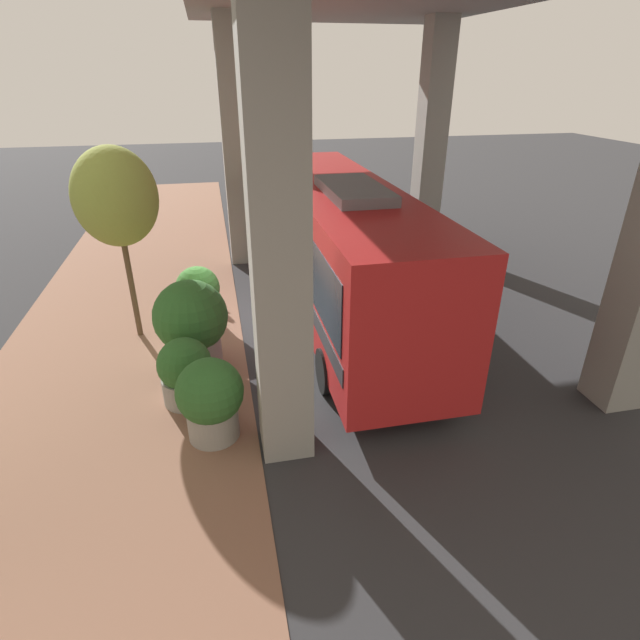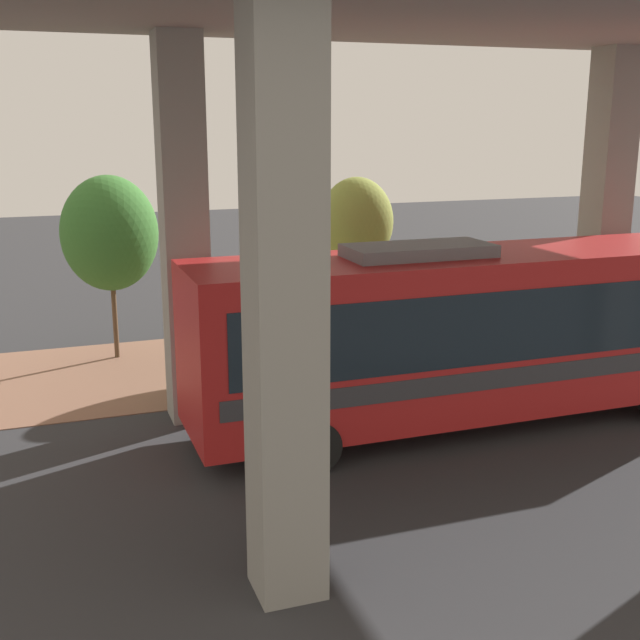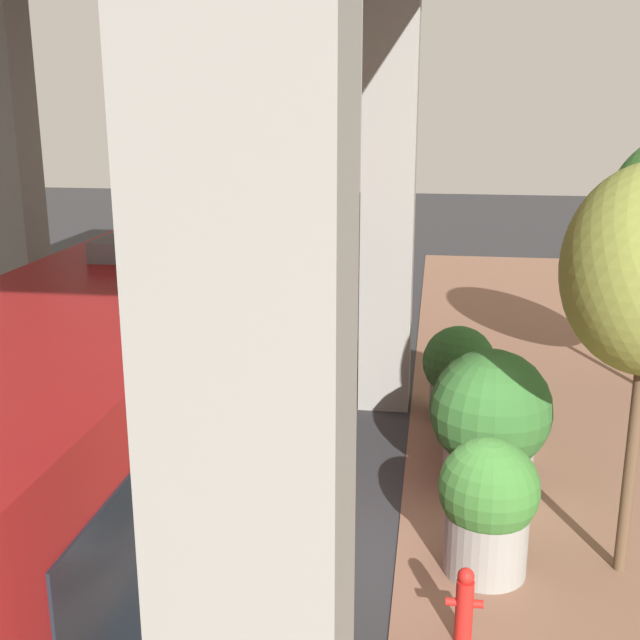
{
  "view_description": "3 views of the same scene",
  "coord_description": "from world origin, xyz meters",
  "px_view_note": "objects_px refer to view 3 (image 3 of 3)",
  "views": [
    {
      "loc": [
        -0.41,
        -12.56,
        6.3
      ],
      "look_at": [
        1.84,
        -2.02,
        0.9
      ],
      "focal_mm": 28.0,
      "sensor_mm": 36.0,
      "label": 1
    },
    {
      "loc": [
        16.88,
        -8.1,
        6.26
      ],
      "look_at": [
        0.46,
        -2.26,
        1.9
      ],
      "focal_mm": 45.0,
      "sensor_mm": 36.0,
      "label": 2
    },
    {
      "loc": [
        -0.33,
        8.72,
        5.42
      ],
      "look_at": [
        1.29,
        -2.39,
        2.33
      ],
      "focal_mm": 45.0,
      "sensor_mm": 36.0,
      "label": 3
    }
  ],
  "objects_px": {
    "bus": "(160,388)",
    "planter_extra": "(458,371)",
    "planter_back": "(490,421)",
    "fire_hydrant": "(464,606)",
    "planter_front": "(488,505)",
    "planter_middle": "(492,407)"
  },
  "relations": [
    {
      "from": "bus",
      "to": "fire_hydrant",
      "type": "height_order",
      "value": "bus"
    },
    {
      "from": "planter_back",
      "to": "bus",
      "type": "bearing_deg",
      "value": 26.68
    },
    {
      "from": "planter_middle",
      "to": "planter_back",
      "type": "xyz_separation_m",
      "value": [
        0.14,
        1.5,
        0.37
      ]
    },
    {
      "from": "bus",
      "to": "planter_back",
      "type": "xyz_separation_m",
      "value": [
        -4.04,
        -2.03,
        -1.02
      ]
    },
    {
      "from": "planter_extra",
      "to": "fire_hydrant",
      "type": "bearing_deg",
      "value": 89.57
    },
    {
      "from": "planter_extra",
      "to": "bus",
      "type": "bearing_deg",
      "value": 52.66
    },
    {
      "from": "planter_front",
      "to": "bus",
      "type": "bearing_deg",
      "value": -0.59
    },
    {
      "from": "fire_hydrant",
      "to": "planter_middle",
      "type": "relative_size",
      "value": 0.59
    },
    {
      "from": "fire_hydrant",
      "to": "planter_back",
      "type": "bearing_deg",
      "value": -96.92
    },
    {
      "from": "bus",
      "to": "planter_middle",
      "type": "relative_size",
      "value": 7.95
    },
    {
      "from": "planter_back",
      "to": "planter_extra",
      "type": "relative_size",
      "value": 1.28
    },
    {
      "from": "planter_front",
      "to": "planter_extra",
      "type": "relative_size",
      "value": 1.02
    },
    {
      "from": "fire_hydrant",
      "to": "planter_middle",
      "type": "xyz_separation_m",
      "value": [
        -0.55,
        -4.9,
        0.28
      ]
    },
    {
      "from": "planter_back",
      "to": "planter_extra",
      "type": "distance_m",
      "value": 2.81
    },
    {
      "from": "fire_hydrant",
      "to": "planter_front",
      "type": "distance_m",
      "value": 1.44
    },
    {
      "from": "fire_hydrant",
      "to": "planter_middle",
      "type": "height_order",
      "value": "planter_middle"
    },
    {
      "from": "planter_extra",
      "to": "planter_back",
      "type": "bearing_deg",
      "value": 97.51
    },
    {
      "from": "planter_front",
      "to": "planter_back",
      "type": "height_order",
      "value": "planter_back"
    },
    {
      "from": "bus",
      "to": "planter_extra",
      "type": "relative_size",
      "value": 7.01
    },
    {
      "from": "bus",
      "to": "planter_extra",
      "type": "bearing_deg",
      "value": -127.34
    },
    {
      "from": "planter_middle",
      "to": "planter_extra",
      "type": "height_order",
      "value": "planter_extra"
    },
    {
      "from": "planter_middle",
      "to": "planter_back",
      "type": "relative_size",
      "value": 0.69
    }
  ]
}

